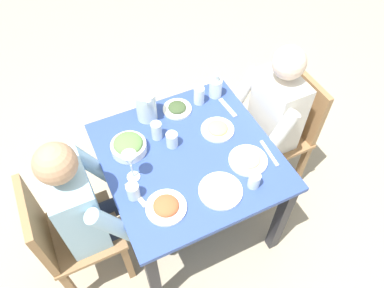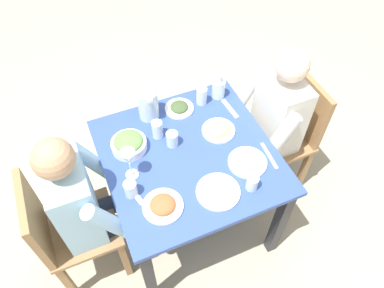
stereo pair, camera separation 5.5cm
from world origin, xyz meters
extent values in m
plane|color=tan|center=(0.00, 0.00, 0.00)|extent=(8.00, 8.00, 0.00)
cube|color=#334C99|center=(0.00, 0.00, 0.73)|extent=(0.93, 0.93, 0.03)
cube|color=#232328|center=(-0.41, -0.41, 0.36)|extent=(0.06, 0.06, 0.71)
cube|color=#232328|center=(0.41, -0.41, 0.36)|extent=(0.06, 0.06, 0.71)
cube|color=#232328|center=(-0.41, 0.41, 0.36)|extent=(0.06, 0.06, 0.71)
cube|color=#232328|center=(0.41, 0.41, 0.36)|extent=(0.06, 0.06, 0.71)
cube|color=#997047|center=(-0.08, -0.84, 0.22)|extent=(0.04, 0.04, 0.44)
cube|color=#997047|center=(0.26, -0.84, 0.22)|extent=(0.04, 0.04, 0.44)
cube|color=#997047|center=(-0.08, -0.50, 0.22)|extent=(0.04, 0.04, 0.44)
cube|color=#997047|center=(0.26, -0.50, 0.22)|extent=(0.04, 0.04, 0.44)
cube|color=#997047|center=(0.09, -0.67, 0.45)|extent=(0.40, 0.40, 0.03)
cube|color=#997047|center=(0.09, -0.85, 0.67)|extent=(0.38, 0.04, 0.42)
cube|color=#997047|center=(0.14, 0.84, 0.22)|extent=(0.04, 0.04, 0.44)
cube|color=#997047|center=(-0.20, 0.84, 0.22)|extent=(0.04, 0.04, 0.44)
cube|color=#997047|center=(0.14, 0.50, 0.22)|extent=(0.04, 0.04, 0.44)
cube|color=#997047|center=(-0.20, 0.50, 0.22)|extent=(0.04, 0.04, 0.44)
cube|color=#997047|center=(-0.03, 0.67, 0.45)|extent=(0.40, 0.40, 0.03)
cube|color=#997047|center=(-0.03, 0.85, 0.67)|extent=(0.38, 0.04, 0.42)
cube|color=silver|center=(0.09, -0.64, 0.71)|extent=(0.32, 0.20, 0.50)
sphere|color=beige|center=(0.09, -0.64, 1.08)|extent=(0.19, 0.19, 0.19)
cylinder|color=#2D3342|center=(0.01, -0.45, 0.43)|extent=(0.11, 0.38, 0.11)
cylinder|color=#2D3342|center=(0.01, -0.26, 0.23)|extent=(0.10, 0.10, 0.46)
cylinder|color=silver|center=(-0.11, -0.50, 0.74)|extent=(0.08, 0.23, 0.37)
cylinder|color=#2D3342|center=(0.18, -0.45, 0.43)|extent=(0.11, 0.38, 0.11)
cylinder|color=#2D3342|center=(0.18, -0.26, 0.23)|extent=(0.10, 0.10, 0.46)
cylinder|color=silver|center=(0.29, -0.50, 0.74)|extent=(0.08, 0.23, 0.37)
cube|color=#9EC6E0|center=(-0.03, 0.64, 0.71)|extent=(0.32, 0.20, 0.50)
sphere|color=tan|center=(-0.03, 0.64, 1.08)|extent=(0.19, 0.19, 0.19)
cylinder|color=#2D3342|center=(0.05, 0.45, 0.43)|extent=(0.11, 0.38, 0.11)
cylinder|color=#2D3342|center=(0.05, 0.26, 0.23)|extent=(0.10, 0.10, 0.46)
cylinder|color=#9EC6E0|center=(0.17, 0.50, 0.74)|extent=(0.08, 0.23, 0.37)
cylinder|color=#2D3342|center=(-0.12, 0.45, 0.43)|extent=(0.11, 0.38, 0.11)
cylinder|color=#2D3342|center=(-0.12, 0.26, 0.23)|extent=(0.10, 0.10, 0.46)
cylinder|color=#9EC6E0|center=(-0.23, 0.50, 0.74)|extent=(0.08, 0.23, 0.37)
cylinder|color=silver|center=(0.36, 0.10, 0.84)|extent=(0.12, 0.12, 0.19)
cube|color=silver|center=(0.44, 0.10, 0.84)|extent=(0.02, 0.02, 0.11)
cube|color=silver|center=(0.31, 0.10, 0.92)|extent=(0.04, 0.03, 0.02)
cylinder|color=white|center=(0.17, 0.29, 0.77)|extent=(0.20, 0.20, 0.05)
ellipsoid|color=#608E47|center=(0.17, 0.29, 0.80)|extent=(0.16, 0.16, 0.06)
cylinder|color=white|center=(-0.18, -0.27, 0.75)|extent=(0.21, 0.21, 0.01)
ellipsoid|color=#B7AD89|center=(-0.18, -0.27, 0.76)|extent=(0.13, 0.13, 0.04)
cylinder|color=white|center=(0.34, -0.08, 0.75)|extent=(0.17, 0.17, 0.01)
ellipsoid|color=#3D512D|center=(0.34, -0.08, 0.76)|extent=(0.11, 0.11, 0.04)
cylinder|color=white|center=(0.09, -0.22, 0.75)|extent=(0.19, 0.19, 0.01)
ellipsoid|color=#E0C670|center=(0.09, -0.22, 0.76)|extent=(0.12, 0.12, 0.04)
cylinder|color=white|center=(-0.28, -0.04, 0.75)|extent=(0.23, 0.23, 0.01)
ellipsoid|color=white|center=(-0.28, -0.04, 0.76)|extent=(0.14, 0.14, 0.05)
cylinder|color=white|center=(-0.25, 0.24, 0.75)|extent=(0.20, 0.20, 0.01)
ellipsoid|color=#CC5B33|center=(-0.25, 0.24, 0.77)|extent=(0.13, 0.13, 0.05)
cylinder|color=silver|center=(-0.32, -0.21, 0.78)|extent=(0.06, 0.06, 0.09)
cylinder|color=silver|center=(0.34, -0.23, 0.80)|extent=(0.06, 0.06, 0.11)
cylinder|color=silver|center=(0.10, 0.06, 0.79)|extent=(0.07, 0.07, 0.09)
cylinder|color=silver|center=(0.19, 0.11, 0.80)|extent=(0.06, 0.06, 0.11)
cylinder|color=silver|center=(-0.12, 0.36, 0.79)|extent=(0.07, 0.07, 0.09)
cylinder|color=silver|center=(-0.01, 0.33, 0.74)|extent=(0.07, 0.07, 0.01)
cylinder|color=silver|center=(-0.01, 0.33, 0.80)|extent=(0.01, 0.01, 0.10)
cone|color=silver|center=(-0.01, 0.33, 0.89)|extent=(0.08, 0.08, 0.09)
cylinder|color=silver|center=(0.35, -0.35, 0.80)|extent=(0.08, 0.08, 0.12)
cylinder|color=#993333|center=(0.35, -0.35, 0.78)|extent=(0.07, 0.07, 0.07)
cylinder|color=silver|center=(0.35, -0.35, 0.88)|extent=(0.03, 0.03, 0.04)
cube|color=silver|center=(0.22, -0.36, 0.74)|extent=(0.17, 0.04, 0.01)
cube|color=silver|center=(-0.18, -0.40, 0.74)|extent=(0.19, 0.03, 0.01)
cube|color=silver|center=(-0.12, 0.35, 0.74)|extent=(0.17, 0.07, 0.01)
camera|label=1|loc=(-1.11, 0.52, 2.35)|focal=34.52mm
camera|label=2|loc=(-1.13, 0.47, 2.35)|focal=34.52mm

